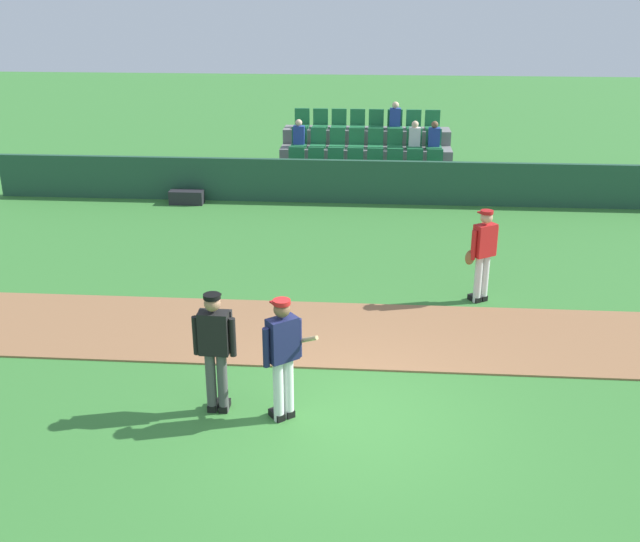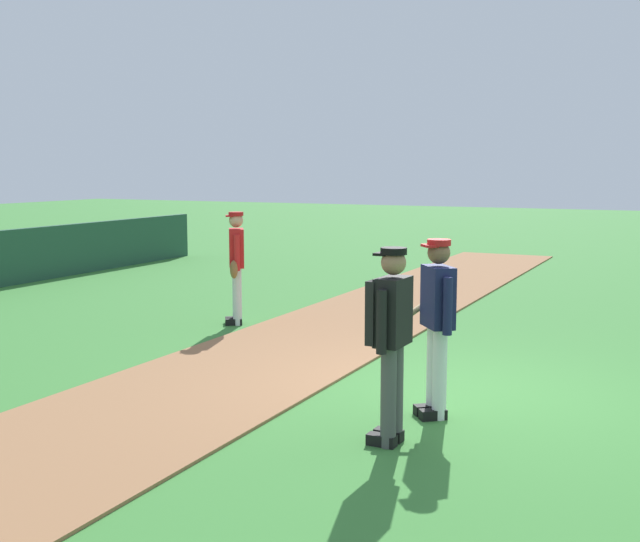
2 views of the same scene
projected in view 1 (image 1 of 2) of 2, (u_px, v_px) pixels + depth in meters
name	position (u px, v px, depth m)	size (l,w,h in m)	color
ground_plane	(347.00, 418.00, 10.17)	(80.00, 80.00, 0.00)	#387A33
infield_dirt_path	(353.00, 334.00, 12.56)	(28.00, 2.49, 0.03)	#936642
dugout_fence	(364.00, 182.00, 19.81)	(20.00, 0.16, 1.16)	#234C38
stadium_bleachers	(366.00, 164.00, 21.54)	(5.00, 2.95, 2.30)	slate
batter_navy_jersey	(283.00, 355.00, 9.82)	(0.72, 0.69, 1.76)	white
umpire_home_plate	(215.00, 346.00, 9.99)	(0.59, 0.31, 1.76)	#4C4C4C
runner_red_jersey	(483.00, 253.00, 13.53)	(0.62, 0.45, 1.76)	silver
equipment_bag	(187.00, 197.00, 19.88)	(0.90, 0.36, 0.36)	#232328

